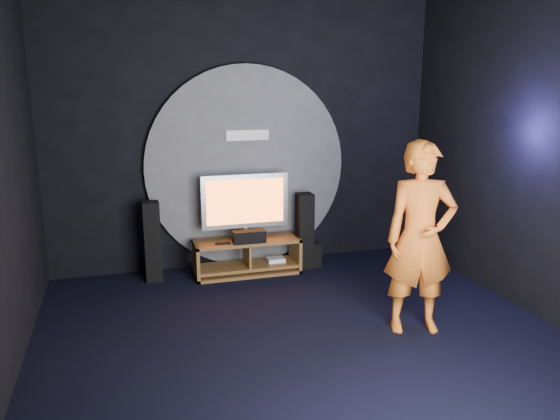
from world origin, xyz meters
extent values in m
plane|color=black|center=(0.00, 0.00, 0.00)|extent=(5.00, 5.00, 0.00)
cube|color=black|center=(0.00, 2.50, 1.75)|extent=(5.00, 0.04, 3.50)
cube|color=black|center=(0.00, -2.50, 1.75)|extent=(5.00, 0.04, 3.50)
cube|color=black|center=(2.50, 0.00, 1.75)|extent=(0.04, 5.00, 3.50)
cylinder|color=#515156|center=(0.00, 2.44, 1.30)|extent=(2.60, 0.08, 2.60)
cube|color=white|center=(0.00, 2.39, 1.72)|extent=(0.55, 0.03, 0.13)
cube|color=brown|center=(-0.11, 2.05, 0.43)|extent=(1.33, 0.45, 0.04)
cube|color=brown|center=(-0.11, 2.05, 0.10)|extent=(1.29, 0.42, 0.04)
cube|color=brown|center=(-0.75, 2.05, 0.23)|extent=(0.04, 0.45, 0.45)
cube|color=brown|center=(0.54, 2.05, 0.23)|extent=(0.04, 0.45, 0.45)
cube|color=brown|center=(-0.11, 2.05, 0.27)|extent=(0.03, 0.40, 0.29)
cube|color=brown|center=(-0.11, 2.05, 0.02)|extent=(1.33, 0.45, 0.04)
cube|color=white|center=(0.27, 2.05, 0.14)|extent=(0.22, 0.16, 0.05)
cube|color=silver|center=(-0.11, 2.12, 0.47)|extent=(0.36, 0.22, 0.04)
cylinder|color=silver|center=(-0.11, 2.12, 0.54)|extent=(0.07, 0.07, 0.10)
cube|color=silver|center=(-0.11, 2.12, 0.93)|extent=(1.10, 0.06, 0.68)
cube|color=orange|center=(-0.11, 2.09, 0.93)|extent=(0.98, 0.01, 0.56)
cube|color=black|center=(-0.11, 1.90, 0.53)|extent=(0.40, 0.15, 0.15)
cube|color=black|center=(-0.43, 1.93, 0.46)|extent=(0.18, 0.05, 0.02)
cube|color=black|center=(-1.26, 2.14, 0.49)|extent=(0.20, 0.22, 0.99)
cube|color=black|center=(0.67, 2.08, 0.49)|extent=(0.20, 0.22, 0.99)
cube|color=black|center=(0.74, 2.13, 0.16)|extent=(0.29, 0.29, 0.32)
imported|color=orange|center=(1.13, 0.03, 0.93)|extent=(0.76, 0.59, 1.87)
camera|label=1|loc=(-1.56, -4.38, 2.40)|focal=35.00mm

